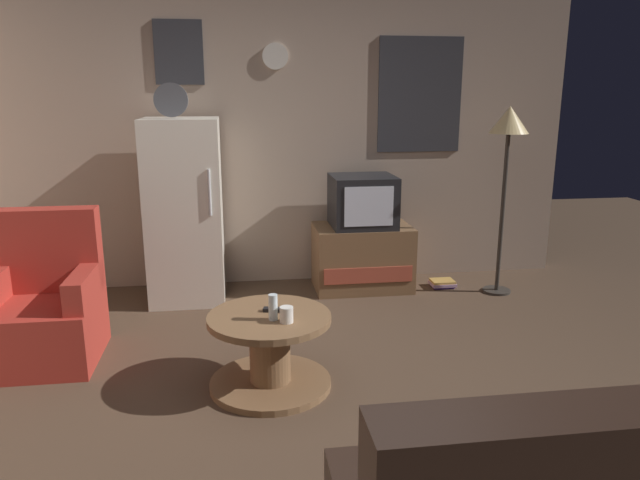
# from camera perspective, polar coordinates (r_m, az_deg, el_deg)

# --- Properties ---
(ground_plane) EXTENTS (12.00, 12.00, 0.00)m
(ground_plane) POSITION_cam_1_polar(r_m,az_deg,el_deg) (3.35, 0.02, -16.48)
(ground_plane) COLOR #4C3828
(wall_with_art) EXTENTS (5.20, 0.12, 2.75)m
(wall_with_art) POSITION_cam_1_polar(r_m,az_deg,el_deg) (5.33, -3.67, 10.60)
(wall_with_art) COLOR tan
(wall_with_art) RESTS_ON ground_plane
(fridge) EXTENTS (0.60, 0.62, 1.77)m
(fridge) POSITION_cam_1_polar(r_m,az_deg,el_deg) (4.98, -12.90, 2.78)
(fridge) COLOR silver
(fridge) RESTS_ON ground_plane
(tv_stand) EXTENTS (0.84, 0.53, 0.57)m
(tv_stand) POSITION_cam_1_polar(r_m,az_deg,el_deg) (5.23, 4.09, -1.67)
(tv_stand) COLOR brown
(tv_stand) RESTS_ON ground_plane
(crt_tv) EXTENTS (0.54, 0.51, 0.44)m
(crt_tv) POSITION_cam_1_polar(r_m,az_deg,el_deg) (5.12, 4.13, 3.76)
(crt_tv) COLOR black
(crt_tv) RESTS_ON tv_stand
(standing_lamp) EXTENTS (0.32, 0.32, 1.59)m
(standing_lamp) POSITION_cam_1_polar(r_m,az_deg,el_deg) (5.16, 17.70, 9.64)
(standing_lamp) COLOR #332D28
(standing_lamp) RESTS_ON ground_plane
(coffee_table) EXTENTS (0.72, 0.72, 0.45)m
(coffee_table) POSITION_cam_1_polar(r_m,az_deg,el_deg) (3.54, -4.85, -10.61)
(coffee_table) COLOR brown
(coffee_table) RESTS_ON ground_plane
(wine_glass) EXTENTS (0.05, 0.05, 0.15)m
(wine_glass) POSITION_cam_1_polar(r_m,az_deg,el_deg) (3.35, -4.55, -6.48)
(wine_glass) COLOR silver
(wine_glass) RESTS_ON coffee_table
(mug_ceramic_white) EXTENTS (0.08, 0.08, 0.09)m
(mug_ceramic_white) POSITION_cam_1_polar(r_m,az_deg,el_deg) (3.33, -3.25, -7.19)
(mug_ceramic_white) COLOR silver
(mug_ceramic_white) RESTS_ON coffee_table
(remote_control) EXTENTS (0.16, 0.08, 0.02)m
(remote_control) POSITION_cam_1_polar(r_m,az_deg,el_deg) (3.50, -4.27, -6.73)
(remote_control) COLOR black
(remote_control) RESTS_ON coffee_table
(armchair) EXTENTS (0.68, 0.68, 0.96)m
(armchair) POSITION_cam_1_polar(r_m,az_deg,el_deg) (4.25, -25.11, -6.03)
(armchair) COLOR #A52D23
(armchair) RESTS_ON ground_plane
(book_stack) EXTENTS (0.21, 0.17, 0.06)m
(book_stack) POSITION_cam_1_polar(r_m,az_deg,el_deg) (5.42, 11.71, -4.11)
(book_stack) COLOR #6643C4
(book_stack) RESTS_ON ground_plane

